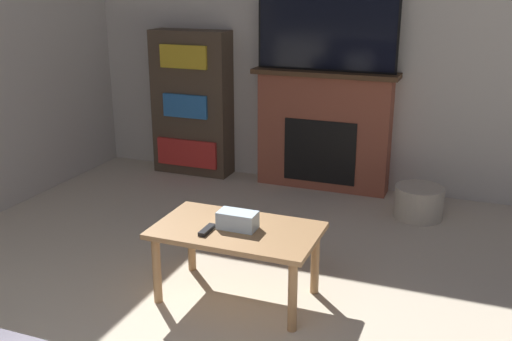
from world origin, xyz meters
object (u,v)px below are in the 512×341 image
bookshelf (192,104)px  storage_basket (419,202)px  coffee_table (237,238)px  tv (327,29)px  fireplace (324,130)px

bookshelf → storage_basket: bookshelf is taller
storage_basket → coffee_table: bearing=-117.2°
tv → bookshelf: tv is taller
storage_basket → fireplace: bearing=154.7°
coffee_table → storage_basket: coffee_table is taller
coffee_table → bookshelf: size_ratio=0.70×
fireplace → bookshelf: bookshelf is taller
tv → storage_basket: (0.89, -0.40, -1.26)m
fireplace → bookshelf: (-1.26, -0.02, 0.14)m
tv → coffee_table: bearing=-88.6°
tv → storage_basket: tv is taller
fireplace → tv: tv is taller
tv → bookshelf: (-1.26, -0.00, -0.72)m
tv → storage_basket: size_ratio=3.18×
fireplace → bookshelf: bearing=-179.0°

